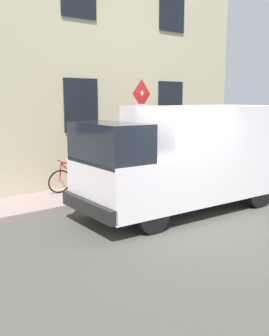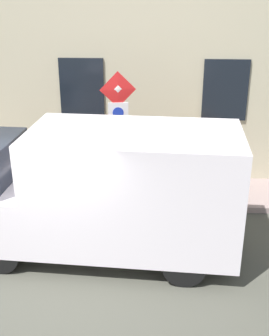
{
  "view_description": "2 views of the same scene",
  "coord_description": "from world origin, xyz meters",
  "px_view_note": "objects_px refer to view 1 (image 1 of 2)",
  "views": [
    {
      "loc": [
        -5.59,
        5.97,
        2.69
      ],
      "look_at": [
        2.2,
        -0.31,
        0.91
      ],
      "focal_mm": 42.17,
      "sensor_mm": 36.0,
      "label": 1
    },
    {
      "loc": [
        -6.43,
        -1.9,
        4.87
      ],
      "look_at": [
        2.46,
        -1.41,
        1.13
      ],
      "focal_mm": 46.64,
      "sensor_mm": 36.0,
      "label": 2
    }
  ],
  "objects_px": {
    "pedestrian": "(183,149)",
    "sign_post_stacked": "(141,123)",
    "delivery_van": "(188,155)",
    "litter_bin": "(82,181)",
    "bicycle_black": "(105,174)",
    "bicycle_red": "(77,178)",
    "bicycle_orange": "(131,170)"
  },
  "relations": [
    {
      "from": "pedestrian",
      "to": "sign_post_stacked",
      "type": "bearing_deg",
      "value": -120.13
    },
    {
      "from": "delivery_van",
      "to": "litter_bin",
      "type": "relative_size",
      "value": 6.04
    },
    {
      "from": "sign_post_stacked",
      "to": "litter_bin",
      "type": "bearing_deg",
      "value": 85.45
    },
    {
      "from": "delivery_van",
      "to": "litter_bin",
      "type": "bearing_deg",
      "value": -46.81
    },
    {
      "from": "bicycle_black",
      "to": "pedestrian",
      "type": "xyz_separation_m",
      "value": [
        -0.39,
        -2.78,
        0.56
      ]
    },
    {
      "from": "bicycle_red",
      "to": "pedestrian",
      "type": "distance_m",
      "value": 3.78
    },
    {
      "from": "pedestrian",
      "to": "litter_bin",
      "type": "bearing_deg",
      "value": -128.3
    },
    {
      "from": "sign_post_stacked",
      "to": "bicycle_black",
      "type": "distance_m",
      "value": 1.86
    },
    {
      "from": "delivery_van",
      "to": "bicycle_black",
      "type": "bearing_deg",
      "value": -77.37
    },
    {
      "from": "delivery_van",
      "to": "bicycle_black",
      "type": "height_order",
      "value": "delivery_van"
    },
    {
      "from": "sign_post_stacked",
      "to": "bicycle_red",
      "type": "distance_m",
      "value": 2.34
    },
    {
      "from": "bicycle_orange",
      "to": "litter_bin",
      "type": "height_order",
      "value": "litter_bin"
    },
    {
      "from": "bicycle_red",
      "to": "pedestrian",
      "type": "relative_size",
      "value": 1.0
    },
    {
      "from": "sign_post_stacked",
      "to": "bicycle_orange",
      "type": "relative_size",
      "value": 1.71
    },
    {
      "from": "bicycle_black",
      "to": "litter_bin",
      "type": "bearing_deg",
      "value": 23.92
    },
    {
      "from": "litter_bin",
      "to": "bicycle_black",
      "type": "bearing_deg",
      "value": -58.29
    },
    {
      "from": "sign_post_stacked",
      "to": "bicycle_black",
      "type": "height_order",
      "value": "sign_post_stacked"
    },
    {
      "from": "pedestrian",
      "to": "litter_bin",
      "type": "xyz_separation_m",
      "value": [
        -0.38,
        4.03,
        -0.48
      ]
    },
    {
      "from": "sign_post_stacked",
      "to": "bicycle_black",
      "type": "bearing_deg",
      "value": 32.81
    },
    {
      "from": "bicycle_black",
      "to": "litter_bin",
      "type": "relative_size",
      "value": 1.91
    },
    {
      "from": "delivery_van",
      "to": "sign_post_stacked",
      "type": "bearing_deg",
      "value": -90.59
    },
    {
      "from": "sign_post_stacked",
      "to": "pedestrian",
      "type": "bearing_deg",
      "value": -76.44
    },
    {
      "from": "bicycle_black",
      "to": "pedestrian",
      "type": "bearing_deg",
      "value": 164.17
    },
    {
      "from": "bicycle_red",
      "to": "pedestrian",
      "type": "bearing_deg",
      "value": 179.63
    },
    {
      "from": "pedestrian",
      "to": "litter_bin",
      "type": "relative_size",
      "value": 1.91
    },
    {
      "from": "delivery_van",
      "to": "bicycle_orange",
      "type": "distance_m",
      "value": 2.99
    },
    {
      "from": "sign_post_stacked",
      "to": "delivery_van",
      "type": "xyz_separation_m",
      "value": [
        -1.91,
        0.13,
        -0.68
      ]
    },
    {
      "from": "bicycle_orange",
      "to": "pedestrian",
      "type": "distance_m",
      "value": 1.97
    },
    {
      "from": "sign_post_stacked",
      "to": "bicycle_black",
      "type": "xyz_separation_m",
      "value": [
        0.92,
        0.59,
        -1.5
      ]
    },
    {
      "from": "sign_post_stacked",
      "to": "litter_bin",
      "type": "relative_size",
      "value": 3.26
    },
    {
      "from": "bicycle_orange",
      "to": "delivery_van",
      "type": "bearing_deg",
      "value": 87.11
    },
    {
      "from": "delivery_van",
      "to": "pedestrian",
      "type": "bearing_deg",
      "value": -130.22
    }
  ]
}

